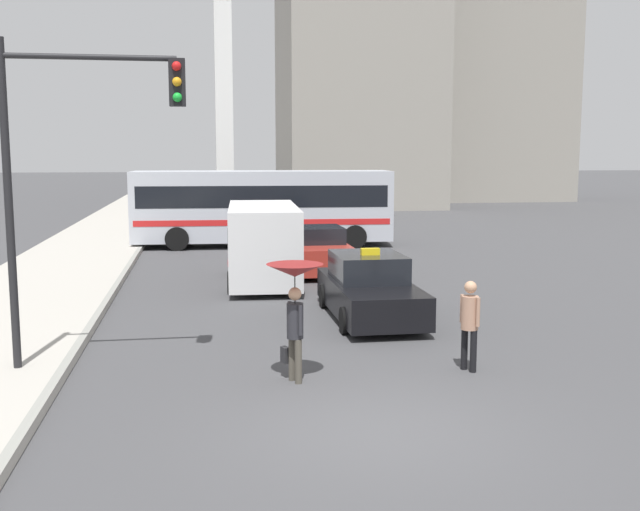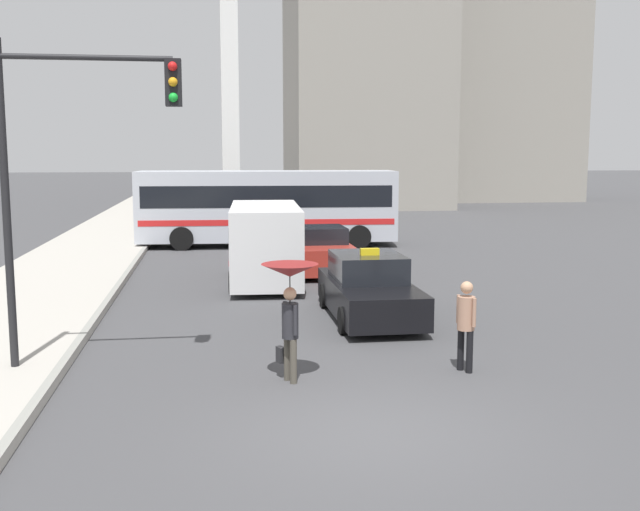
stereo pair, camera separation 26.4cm
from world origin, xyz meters
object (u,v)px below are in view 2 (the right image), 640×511
at_px(monument_cross, 229,19).
at_px(pedestrian_man, 466,319).
at_px(taxi, 369,290).
at_px(pedestrian_with_umbrella, 290,289).
at_px(ambulance_van, 265,240).
at_px(sedan_red, 321,252).
at_px(traffic_light, 75,147).
at_px(city_bus, 267,204).

bearing_deg(monument_cross, pedestrian_man, -82.89).
bearing_deg(taxi, pedestrian_with_umbrella, 63.31).
distance_m(ambulance_van, pedestrian_with_umbrella, 9.92).
relative_size(sedan_red, traffic_light, 0.71).
bearing_deg(taxi, pedestrian_man, 100.19).
bearing_deg(traffic_light, sedan_red, 61.37).
height_order(pedestrian_man, monument_cross, monument_cross).
bearing_deg(pedestrian_man, pedestrian_with_umbrella, -113.11).
distance_m(ambulance_van, traffic_light, 10.06).
xyz_separation_m(ambulance_van, city_bus, (0.73, 9.17, 0.45)).
xyz_separation_m(pedestrian_with_umbrella, monument_cross, (-0.26, 27.69, 9.15)).
bearing_deg(monument_cross, traffic_light, -97.11).
height_order(taxi, traffic_light, traffic_light).
height_order(taxi, ambulance_van, ambulance_van).
bearing_deg(ambulance_van, traffic_light, 69.57).
xyz_separation_m(traffic_light, monument_cross, (3.33, 26.67, 6.78)).
xyz_separation_m(taxi, city_bus, (-1.35, 14.39, 1.07)).
distance_m(sedan_red, pedestrian_with_umbrella, 11.92).
distance_m(sedan_red, monument_cross, 19.09).
bearing_deg(ambulance_van, sedan_red, -134.85).
height_order(ambulance_van, traffic_light, traffic_light).
bearing_deg(city_bus, sedan_red, 12.25).
distance_m(city_bus, traffic_light, 18.77).
relative_size(taxi, monument_cross, 0.24).
bearing_deg(monument_cross, city_bus, -81.60).
xyz_separation_m(taxi, ambulance_van, (-2.08, 5.22, 0.61)).
xyz_separation_m(taxi, pedestrian_man, (0.81, -4.53, 0.28)).
relative_size(taxi, ambulance_van, 0.82).
bearing_deg(traffic_light, pedestrian_with_umbrella, -15.83).
bearing_deg(traffic_light, city_bus, 75.72).
height_order(ambulance_van, pedestrian_with_umbrella, ambulance_van).
height_order(pedestrian_with_umbrella, traffic_light, traffic_light).
relative_size(pedestrian_with_umbrella, monument_cross, 0.11).
bearing_deg(pedestrian_with_umbrella, taxi, -49.53).
height_order(taxi, city_bus, city_bus).
height_order(pedestrian_man, traffic_light, traffic_light).
bearing_deg(taxi, ambulance_van, -68.23).
xyz_separation_m(pedestrian_man, traffic_light, (-6.76, 0.85, 3.03)).
bearing_deg(monument_cross, ambulance_van, -88.27).
distance_m(ambulance_van, monument_cross, 20.15).
height_order(pedestrian_with_umbrella, pedestrian_man, pedestrian_with_umbrella).
distance_m(taxi, traffic_light, 7.73).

